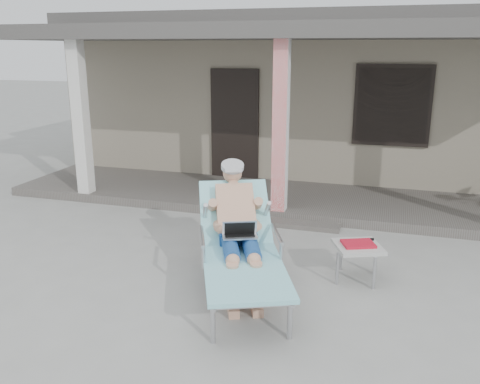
% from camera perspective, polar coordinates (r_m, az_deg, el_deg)
% --- Properties ---
extents(ground, '(60.00, 60.00, 0.00)m').
position_cam_1_polar(ground, '(6.23, 0.01, -9.15)').
color(ground, '#9E9E99').
rests_on(ground, ground).
extents(house, '(10.40, 5.40, 3.30)m').
position_cam_1_polar(house, '(12.04, 9.11, 11.14)').
color(house, gray).
rests_on(house, ground).
extents(porch_deck, '(10.00, 2.00, 0.15)m').
position_cam_1_polar(porch_deck, '(8.93, 5.55, -0.80)').
color(porch_deck, '#605B56').
rests_on(porch_deck, ground).
extents(porch_overhang, '(10.00, 2.30, 2.85)m').
position_cam_1_polar(porch_overhang, '(8.50, 5.99, 16.88)').
color(porch_overhang, silver).
rests_on(porch_overhang, porch_deck).
extents(porch_step, '(2.00, 0.30, 0.07)m').
position_cam_1_polar(porch_step, '(7.87, 3.89, -3.39)').
color(porch_step, '#605B56').
rests_on(porch_step, ground).
extents(lounger, '(1.57, 2.25, 1.42)m').
position_cam_1_polar(lounger, '(5.55, -0.09, -2.62)').
color(lounger, '#B7B7BC').
rests_on(lounger, ground).
extents(side_table, '(0.67, 0.67, 0.46)m').
position_cam_1_polar(side_table, '(6.09, 13.11, -6.17)').
color(side_table, '#B5B5B0').
rests_on(side_table, ground).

